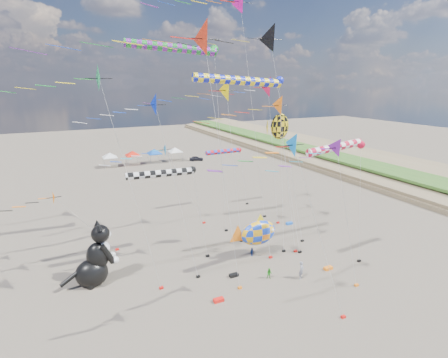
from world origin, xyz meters
TOP-DOWN VIEW (x-y plane):
  - ground at (0.00, 0.00)m, footprint 260.00×260.00m
  - delta_kite_0 at (1.17, 9.58)m, footprint 12.21×2.02m
  - delta_kite_1 at (-9.17, 9.35)m, footprint 9.42×2.08m
  - delta_kite_2 at (5.95, 17.27)m, footprint 10.96×2.63m
  - delta_kite_3 at (-0.45, 14.51)m, footprint 10.50×2.64m
  - delta_kite_4 at (4.38, 11.36)m, footprint 14.70×3.10m
  - delta_kite_5 at (5.16, 19.99)m, footprint 14.15×3.28m
  - delta_kite_6 at (-14.08, 9.04)m, footprint 11.76×2.17m
  - delta_kite_7 at (-17.44, 18.63)m, footprint 11.11×1.51m
  - delta_kite_8 at (-7.73, 5.93)m, footprint 15.49×2.79m
  - delta_kite_9 at (-2.25, -1.30)m, footprint 9.99×1.75m
  - delta_kite_10 at (3.07, 1.61)m, footprint 9.20×1.62m
  - delta_kite_11 at (-4.59, 21.57)m, footprint 10.98×1.79m
  - windsock_0 at (-7.13, 12.82)m, footprint 8.18×0.74m
  - windsock_1 at (6.89, 4.88)m, footprint 8.06×0.76m
  - windsock_2 at (-0.14, 10.17)m, footprint 10.49×0.82m
  - windsock_3 at (-3.81, 17.98)m, footprint 11.28×0.92m
  - windsock_4 at (5.61, 25.70)m, footprint 6.95×0.68m
  - angelfish_kite at (4.61, 11.18)m, footprint 3.74×3.02m
  - cat_inflatable at (-14.21, 12.64)m, footprint 4.69×2.70m
  - fish_inflatable at (2.17, 10.59)m, footprint 5.54×2.17m
  - person_adult at (3.62, 4.91)m, footprint 0.78×0.74m
  - child_green at (0.86, 6.20)m, footprint 0.67×0.63m
  - child_blue at (1.62, 10.87)m, footprint 0.61×0.41m
  - kite_bag_0 at (-2.05, 8.01)m, footprint 0.90×0.44m
  - kite_bag_1 at (-5.07, 5.01)m, footprint 0.90×0.44m
  - kite_bag_2 at (10.54, 16.30)m, footprint 0.90×0.44m
  - kite_bag_3 at (7.14, 5.05)m, footprint 0.90×0.44m
  - tent_row at (1.50, 60.00)m, footprint 19.20×4.20m
  - parked_car at (13.57, 58.00)m, footprint 3.51×2.13m

SIDE VIEW (x-z plane):
  - ground at x=0.00m, z-range 0.00..0.00m
  - kite_bag_0 at x=-2.05m, z-range 0.00..0.30m
  - kite_bag_1 at x=-5.07m, z-range 0.00..0.30m
  - kite_bag_2 at x=10.54m, z-range 0.00..0.30m
  - kite_bag_3 at x=7.14m, z-range 0.00..0.30m
  - child_blue at x=1.62m, z-range 0.00..0.97m
  - child_green at x=0.86m, z-range 0.00..1.09m
  - parked_car at x=13.57m, z-range 0.00..1.12m
  - person_adult at x=3.62m, z-range 0.00..1.79m
  - fish_inflatable at x=2.17m, z-range 0.32..5.19m
  - cat_inflatable at x=-14.21m, z-range 0.00..6.05m
  - tent_row at x=1.50m, z-range 1.25..5.05m
  - delta_kite_7 at x=-17.44m, z-range 2.78..10.80m
  - windsock_4 at x=5.61m, z-range 4.09..13.08m
  - windsock_0 at x=-7.13m, z-range 4.69..14.93m
  - delta_kite_11 at x=-4.59m, z-range 4.37..15.71m
  - windsock_1 at x=6.89m, z-range 6.03..19.00m
  - delta_kite_10 at x=3.07m, z-range 5.92..20.24m
  - angelfish_kite at x=4.61m, z-range 6.15..21.31m
  - delta_kite_9 at x=-2.25m, z-range 6.41..21.75m
  - delta_kite_0 at x=1.17m, z-range 7.25..24.49m
  - delta_kite_1 at x=-9.17m, z-range 7.43..24.98m
  - delta_kite_3 at x=-0.45m, z-range 7.85..26.68m
  - delta_kite_2 at x=5.95m, z-range 7.99..27.09m
  - delta_kite_6 at x=-14.08m, z-range 8.44..28.13m
  - windsock_2 at x=-0.14m, z-range 8.92..27.72m
  - delta_kite_8 at x=-7.73m, z-range 9.66..32.31m
  - windsock_3 at x=-3.81m, z-range 10.54..32.66m
  - delta_kite_4 at x=4.38m, z-range 10.22..34.21m
  - delta_kite_5 at x=5.16m, z-range 12.50..41.20m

